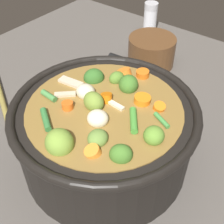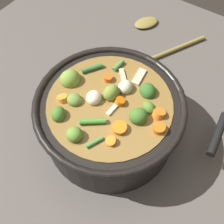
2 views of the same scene
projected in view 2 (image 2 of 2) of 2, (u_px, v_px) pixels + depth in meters
name	position (u px, v px, depth m)	size (l,w,h in m)	color
ground_plane	(110.00, 132.00, 0.62)	(1.10, 1.10, 0.00)	#514C47
cooking_pot	(110.00, 117.00, 0.56)	(0.31, 0.31, 0.15)	black
wooden_spoon	(156.00, 33.00, 0.79)	(0.21, 0.22, 0.01)	olive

